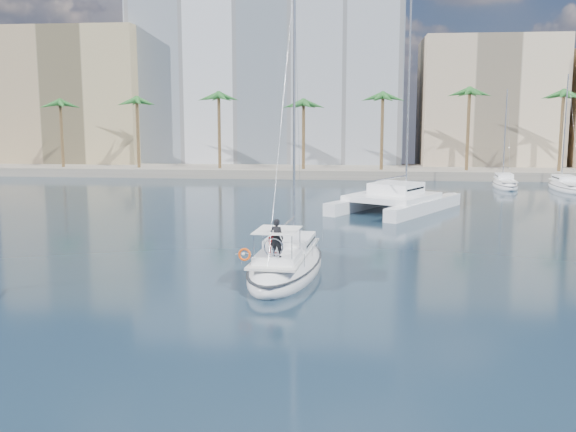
# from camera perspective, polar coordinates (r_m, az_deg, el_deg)

# --- Properties ---
(ground) EXTENTS (160.00, 160.00, 0.00)m
(ground) POSITION_cam_1_polar(r_m,az_deg,el_deg) (32.80, 2.05, -6.00)
(ground) COLOR black
(ground) RESTS_ON ground
(quay) EXTENTS (120.00, 14.00, 1.20)m
(quay) POSITION_cam_1_polar(r_m,az_deg,el_deg) (92.99, 4.67, 4.00)
(quay) COLOR gray
(quay) RESTS_ON ground
(building_modern) EXTENTS (42.00, 16.00, 28.00)m
(building_modern) POSITION_cam_1_polar(r_m,az_deg,el_deg) (105.74, -1.73, 11.87)
(building_modern) COLOR silver
(building_modern) RESTS_ON ground
(building_tan_left) EXTENTS (22.00, 14.00, 22.00)m
(building_tan_left) POSITION_cam_1_polar(r_m,az_deg,el_deg) (109.93, -17.94, 9.77)
(building_tan_left) COLOR tan
(building_tan_left) RESTS_ON ground
(building_beige) EXTENTS (20.00, 14.00, 20.00)m
(building_beige) POSITION_cam_1_polar(r_m,az_deg,el_deg) (103.57, 17.29, 9.33)
(building_beige) COLOR #CDB693
(building_beige) RESTS_ON ground
(palm_left) EXTENTS (3.60, 3.60, 12.30)m
(palm_left) POSITION_cam_1_polar(r_m,az_deg,el_deg) (95.75, -16.42, 9.61)
(palm_left) COLOR brown
(palm_left) RESTS_ON ground
(palm_centre) EXTENTS (3.60, 3.60, 12.30)m
(palm_centre) POSITION_cam_1_polar(r_m,az_deg,el_deg) (88.68, 4.69, 10.02)
(palm_centre) COLOR brown
(palm_centre) RESTS_ON ground
(main_sloop) EXTENTS (4.39, 11.34, 16.47)m
(main_sloop) POSITION_cam_1_polar(r_m,az_deg,el_deg) (34.65, -0.14, -4.31)
(main_sloop) COLOR white
(main_sloop) RESTS_ON ground
(catamaran) EXTENTS (12.78, 15.38, 19.87)m
(catamaran) POSITION_cam_1_polar(r_m,az_deg,el_deg) (58.59, 9.48, 1.65)
(catamaran) COLOR white
(catamaran) RESTS_ON ground
(seagull) EXTENTS (0.96, 0.41, 0.18)m
(seagull) POSITION_cam_1_polar(r_m,az_deg,el_deg) (37.13, -3.98, -3.38)
(seagull) COLOR silver
(seagull) RESTS_ON ground
(moored_yacht_a) EXTENTS (3.37, 9.52, 11.90)m
(moored_yacht_a) POSITION_cam_1_polar(r_m,az_deg,el_deg) (81.07, 18.71, 2.42)
(moored_yacht_a) COLOR white
(moored_yacht_a) RESTS_ON ground
(moored_yacht_b) EXTENTS (3.32, 10.83, 13.72)m
(moored_yacht_b) POSITION_cam_1_polar(r_m,az_deg,el_deg) (80.85, 23.51, 2.14)
(moored_yacht_b) COLOR white
(moored_yacht_b) RESTS_ON ground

